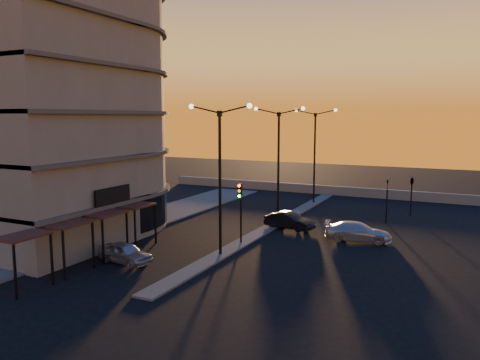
% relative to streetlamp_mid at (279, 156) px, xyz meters
% --- Properties ---
extents(ground, '(120.00, 120.00, 0.00)m').
position_rel_streetlamp_mid_xyz_m(ground, '(0.00, -10.00, -5.59)').
color(ground, black).
rests_on(ground, ground).
extents(sidewalk_west, '(5.00, 40.00, 0.12)m').
position_rel_streetlamp_mid_xyz_m(sidewalk_west, '(-10.50, -6.00, -5.53)').
color(sidewalk_west, '#444442').
rests_on(sidewalk_west, ground).
extents(median, '(1.20, 36.00, 0.12)m').
position_rel_streetlamp_mid_xyz_m(median, '(0.00, 0.00, -5.53)').
color(median, '#444442').
rests_on(median, ground).
extents(parapet, '(44.00, 0.50, 1.00)m').
position_rel_streetlamp_mid_xyz_m(parapet, '(2.00, 16.00, -5.09)').
color(parapet, slate).
rests_on(parapet, ground).
extents(building, '(14.35, 17.08, 25.00)m').
position_rel_streetlamp_mid_xyz_m(building, '(-14.00, -9.97, 6.32)').
color(building, slate).
rests_on(building, ground).
extents(streetlamp_near, '(4.32, 0.32, 9.51)m').
position_rel_streetlamp_mid_xyz_m(streetlamp_near, '(0.00, -10.00, 0.00)').
color(streetlamp_near, black).
rests_on(streetlamp_near, ground).
extents(streetlamp_mid, '(4.32, 0.32, 9.51)m').
position_rel_streetlamp_mid_xyz_m(streetlamp_mid, '(0.00, 0.00, 0.00)').
color(streetlamp_mid, black).
rests_on(streetlamp_mid, ground).
extents(streetlamp_far, '(4.32, 0.32, 9.51)m').
position_rel_streetlamp_mid_xyz_m(streetlamp_far, '(0.00, 10.00, 0.00)').
color(streetlamp_far, black).
rests_on(streetlamp_far, ground).
extents(traffic_light_main, '(0.28, 0.44, 4.25)m').
position_rel_streetlamp_mid_xyz_m(traffic_light_main, '(0.00, -7.13, -2.70)').
color(traffic_light_main, black).
rests_on(traffic_light_main, ground).
extents(signal_east_a, '(0.13, 0.16, 3.60)m').
position_rel_streetlamp_mid_xyz_m(signal_east_a, '(8.00, 4.00, -3.66)').
color(signal_east_a, black).
rests_on(signal_east_a, ground).
extents(signal_east_b, '(0.42, 1.99, 3.60)m').
position_rel_streetlamp_mid_xyz_m(signal_east_b, '(9.50, 8.00, -2.49)').
color(signal_east_b, black).
rests_on(signal_east_b, ground).
extents(car_hatchback, '(3.75, 1.88, 1.23)m').
position_rel_streetlamp_mid_xyz_m(car_hatchback, '(-4.48, -13.76, -4.98)').
color(car_hatchback, '#A7A8AF').
rests_on(car_hatchback, ground).
extents(car_sedan, '(4.10, 2.04, 1.29)m').
position_rel_streetlamp_mid_xyz_m(car_sedan, '(1.50, -1.40, -4.95)').
color(car_sedan, black).
rests_on(car_sedan, ground).
extents(car_wagon, '(4.82, 2.56, 1.33)m').
position_rel_streetlamp_mid_xyz_m(car_wagon, '(7.08, -2.65, -4.93)').
color(car_wagon, silver).
rests_on(car_wagon, ground).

